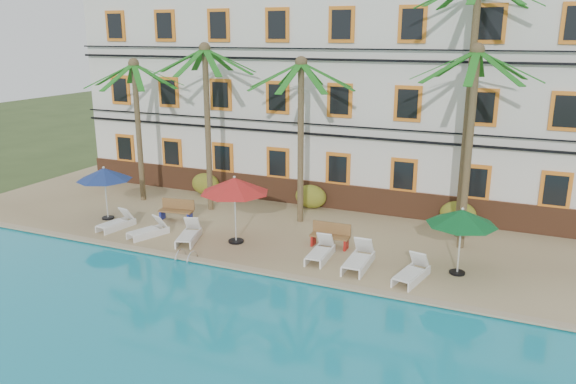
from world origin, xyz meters
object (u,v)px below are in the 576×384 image
at_px(palm_a, 137,109).
at_px(lounger_f, 412,272).
at_px(umbrella_red, 235,186).
at_px(umbrella_green, 462,218).
at_px(lounger_d, 321,252).
at_px(umbrella_blue, 104,174).
at_px(palm_c, 301,116).
at_px(lounger_e, 359,259).
at_px(bench_left, 177,210).
at_px(palm_d, 471,76).
at_px(lounger_c, 189,234).
at_px(pool_ladder, 187,260).
at_px(lounger_a, 117,222).
at_px(bench_right, 330,235).
at_px(palm_e, 471,119).
at_px(lounger_b, 149,230).
at_px(palm_b, 207,104).

height_order(palm_a, lounger_f, palm_a).
xyz_separation_m(umbrella_red, umbrella_green, (8.30, 0.36, -0.28)).
bearing_deg(lounger_d, umbrella_blue, 176.85).
bearing_deg(palm_c, umbrella_blue, -158.79).
bearing_deg(lounger_e, bench_left, 168.39).
bearing_deg(umbrella_green, palm_d, 97.24).
height_order(palm_a, lounger_c, palm_a).
xyz_separation_m(umbrella_green, pool_ladder, (-9.08, -2.63, -2.00)).
distance_m(lounger_a, bench_right, 8.99).
xyz_separation_m(palm_d, lounger_c, (-9.57, -4.78, -6.04)).
height_order(lounger_e, pool_ladder, lounger_e).
bearing_deg(lounger_f, palm_a, 163.65).
height_order(palm_a, bench_right, palm_a).
distance_m(lounger_f, bench_left, 10.85).
distance_m(umbrella_blue, bench_left, 3.44).
bearing_deg(lounger_f, umbrella_blue, 175.46).
bearing_deg(bench_left, lounger_d, -12.50).
height_order(umbrella_green, pool_ladder, umbrella_green).
distance_m(palm_a, bench_right, 11.42).
height_order(palm_c, lounger_f, palm_c).
bearing_deg(palm_e, lounger_e, -131.78).
distance_m(palm_d, umbrella_green, 5.78).
relative_size(umbrella_green, pool_ladder, 3.15).
xyz_separation_m(lounger_b, lounger_d, (7.12, 0.53, 0.02)).
bearing_deg(lounger_c, palm_e, 19.78).
xyz_separation_m(umbrella_blue, pool_ladder, (5.76, -2.58, -2.01)).
relative_size(lounger_b, lounger_c, 0.92).
distance_m(palm_b, lounger_c, 6.17).
bearing_deg(umbrella_green, lounger_b, -174.50).
distance_m(lounger_c, bench_right, 5.52).
bearing_deg(umbrella_blue, bench_right, 4.13).
bearing_deg(pool_ladder, bench_right, 37.63).
height_order(umbrella_green, lounger_c, umbrella_green).
bearing_deg(lounger_a, umbrella_blue, 144.55).
relative_size(palm_a, lounger_e, 3.42).
bearing_deg(lounger_a, palm_d, 19.74).
distance_m(lounger_e, bench_left, 8.92).
xyz_separation_m(palm_c, palm_d, (6.49, 0.81, 1.75)).
xyz_separation_m(lounger_b, bench_left, (-0.13, 2.14, 0.22)).
relative_size(umbrella_green, lounger_c, 1.24).
xyz_separation_m(lounger_f, bench_right, (-3.47, 1.80, 0.19)).
distance_m(palm_a, lounger_e, 13.25).
xyz_separation_m(palm_e, lounger_b, (-11.61, -3.71, -4.64)).
height_order(umbrella_red, lounger_b, umbrella_red).
bearing_deg(bench_left, palm_e, 7.62).
bearing_deg(palm_a, pool_ladder, -42.24).
bearing_deg(palm_e, pool_ladder, -149.58).
distance_m(umbrella_green, pool_ladder, 9.66).
distance_m(palm_e, lounger_b, 13.04).
bearing_deg(lounger_e, palm_e, 48.22).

